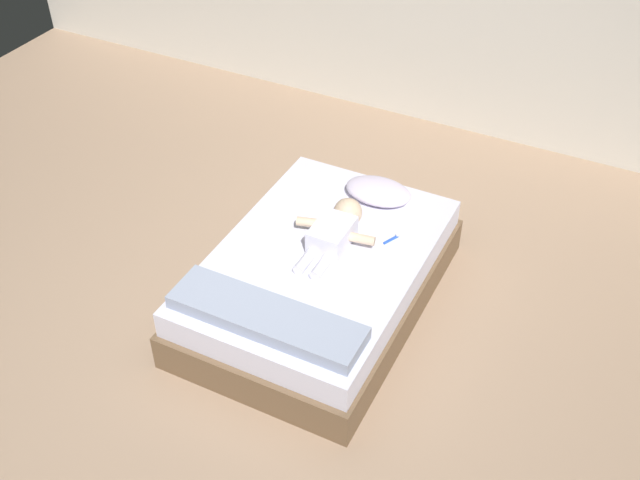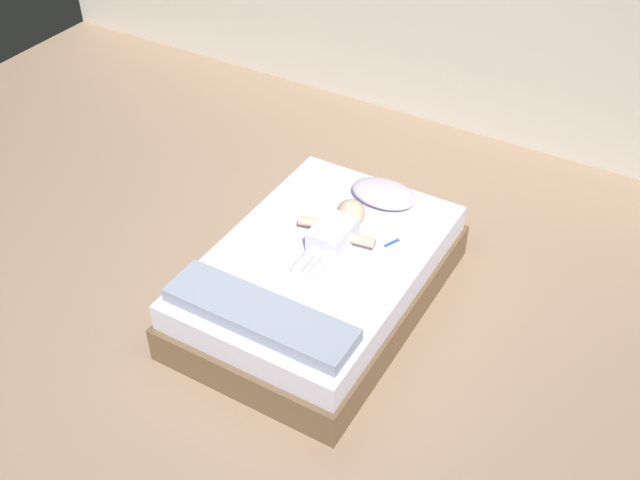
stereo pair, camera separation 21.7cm
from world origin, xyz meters
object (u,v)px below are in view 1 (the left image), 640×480
at_px(pillow, 378,191).
at_px(toothbrush, 392,239).
at_px(baby, 336,230).
at_px(bed, 320,279).

bearing_deg(pillow, toothbrush, -54.99).
xyz_separation_m(baby, toothbrush, (0.30, 0.15, -0.06)).
distance_m(baby, toothbrush, 0.34).
bearing_deg(toothbrush, pillow, 125.01).
bearing_deg(toothbrush, bed, -137.43).
xyz_separation_m(pillow, toothbrush, (0.24, -0.34, -0.05)).
xyz_separation_m(pillow, baby, (-0.06, -0.49, 0.02)).
xyz_separation_m(bed, toothbrush, (0.33, 0.30, 0.21)).
xyz_separation_m(bed, pillow, (0.09, 0.65, 0.26)).
relative_size(bed, toothbrush, 15.13).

